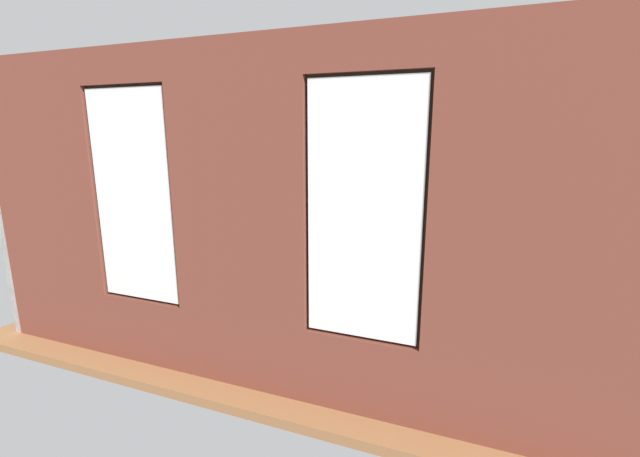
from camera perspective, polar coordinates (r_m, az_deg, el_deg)
The scene contains 20 objects.
ground_plane at distance 6.69m, azimuth 1.33°, elevation -9.44°, with size 7.23×5.73×0.10m, color #99663D.
brick_wall_with_windows at distance 4.04m, azimuth -10.72°, elevation -0.06°, with size 6.63×0.30×3.27m.
white_wall_right at distance 7.82m, azimuth -22.34°, elevation 5.64°, with size 0.10×4.73×3.27m, color silver.
couch_by_window at distance 5.00m, azimuth -6.16°, elevation -12.77°, with size 1.79×0.87×0.80m.
couch_left at distance 6.05m, azimuth 24.97°, elevation -9.29°, with size 1.00×2.04×0.80m.
coffee_table at distance 6.86m, azimuth 2.15°, elevation -5.11°, with size 1.43×0.78×0.42m.
cup_ceramic at distance 6.70m, azimuth 2.69°, elevation -4.68°, with size 0.09×0.09×0.10m, color #33567F.
candle_jar at distance 6.85m, azimuth 5.64°, elevation -4.31°, with size 0.08×0.08×0.10m, color #B7333D.
table_plant_small at distance 6.86m, azimuth -1.54°, elevation -3.82°, with size 0.11×0.11×0.18m.
remote_black at distance 6.85m, azimuth 2.15°, elevation -4.62°, with size 0.05×0.17×0.02m, color black.
remote_gray at distance 6.99m, azimuth 1.04°, elevation -4.24°, with size 0.05×0.17×0.02m, color #59595B.
media_console at distance 8.35m, azimuth -17.06°, elevation -3.00°, with size 1.04×0.42×0.58m, color black.
tv_flatscreen at distance 8.21m, azimuth -17.34°, elevation 1.34°, with size 1.00×0.20×0.71m.
papasan_chair at distance 8.19m, azimuth 4.88°, elevation -1.76°, with size 1.02×1.02×0.66m.
potted_plant_near_tv at distance 7.21m, azimuth -18.53°, elevation -2.99°, with size 0.56×0.56×0.92m.
potted_plant_between_couches at distance 4.52m, azimuth 9.76°, elevation -12.28°, with size 0.46×0.46×0.87m.
potted_plant_beside_window_right at distance 6.41m, azimuth -28.44°, elevation -5.02°, with size 0.95×0.90×1.51m.
potted_plant_by_left_couch at distance 7.38m, azimuth 21.31°, elevation -4.64°, with size 0.26×0.26×0.54m.
potted_plant_foreground_right at distance 9.20m, azimuth -10.48°, elevation 1.25°, with size 1.12×1.07×1.31m.
potted_plant_corner_far_left at distance 4.40m, azimuth 28.49°, elevation -15.30°, with size 0.51×0.51×0.81m.
Camera 1 is at (-2.11, 5.82, 2.48)m, focal length 24.00 mm.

